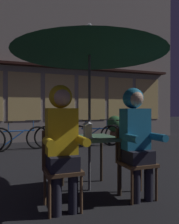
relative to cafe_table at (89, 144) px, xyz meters
The scene contains 14 objects.
ground_plane 0.64m from the cafe_table, ahead, with size 60.00×60.00×0.00m, color black.
cafe_table is the anchor object (origin of this frame).
patio_umbrella 1.42m from the cafe_table, ahead, with size 2.10×2.10×2.31m.
lantern 0.26m from the cafe_table, 120.56° to the right, with size 0.11×0.11×0.23m.
chair_left 0.62m from the cafe_table, 142.45° to the right, with size 0.40×0.40×0.87m.
chair_right 0.62m from the cafe_table, 37.55° to the right, with size 0.40×0.40×0.87m.
person_left_hooded 0.67m from the cafe_table, 138.43° to the right, with size 0.45×0.56×1.40m.
person_right_hooded 0.67m from the cafe_table, 41.57° to the right, with size 0.45×0.56×1.40m.
shopfront_building 5.96m from the cafe_table, 82.96° to the left, with size 10.00×0.93×6.20m.
bicycle_third 3.59m from the cafe_table, 103.31° to the left, with size 1.67×0.32×0.84m.
bicycle_fourth 3.54m from the cafe_table, 83.30° to the left, with size 1.67×0.33×0.84m.
bicycle_fifth 3.79m from the cafe_table, 67.94° to the left, with size 1.64×0.46×0.84m.
bicycle_furthest 4.33m from the cafe_table, 53.88° to the left, with size 1.67×0.27×0.84m.
potted_plant 5.04m from the cafe_table, 59.70° to the left, with size 0.60×0.60×0.92m.
Camera 1 is at (-1.01, -2.83, 1.10)m, focal length 34.83 mm.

